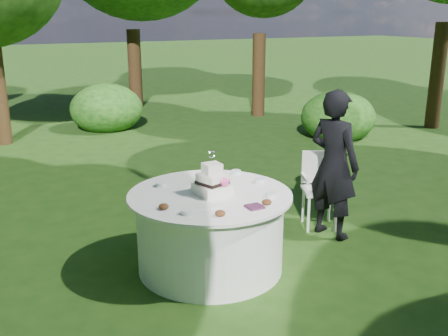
{
  "coord_description": "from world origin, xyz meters",
  "views": [
    {
      "loc": [
        -2.04,
        -4.2,
        2.41
      ],
      "look_at": [
        0.15,
        0.0,
        1.0
      ],
      "focal_mm": 42.0,
      "sensor_mm": 36.0,
      "label": 1
    }
  ],
  "objects_px": {
    "napkins": "(255,207)",
    "chair": "(319,183)",
    "cake": "(212,182)",
    "table": "(210,231)",
    "guest": "(334,165)"
  },
  "relations": [
    {
      "from": "table",
      "to": "cake",
      "type": "xyz_separation_m",
      "value": [
        0.02,
        -0.02,
        0.5
      ]
    },
    {
      "from": "napkins",
      "to": "guest",
      "type": "height_order",
      "value": "guest"
    },
    {
      "from": "napkins",
      "to": "chair",
      "type": "height_order",
      "value": "chair"
    },
    {
      "from": "napkins",
      "to": "table",
      "type": "relative_size",
      "value": 0.09
    },
    {
      "from": "cake",
      "to": "chair",
      "type": "bearing_deg",
      "value": 14.8
    },
    {
      "from": "napkins",
      "to": "guest",
      "type": "xyz_separation_m",
      "value": [
        1.36,
        0.61,
        0.05
      ]
    },
    {
      "from": "table",
      "to": "cake",
      "type": "height_order",
      "value": "cake"
    },
    {
      "from": "guest",
      "to": "table",
      "type": "height_order",
      "value": "guest"
    },
    {
      "from": "cake",
      "to": "chair",
      "type": "distance_m",
      "value": 1.68
    },
    {
      "from": "table",
      "to": "cake",
      "type": "distance_m",
      "value": 0.5
    },
    {
      "from": "napkins",
      "to": "chair",
      "type": "bearing_deg",
      "value": 32.87
    },
    {
      "from": "napkins",
      "to": "guest",
      "type": "distance_m",
      "value": 1.49
    },
    {
      "from": "napkins",
      "to": "table",
      "type": "bearing_deg",
      "value": 109.05
    },
    {
      "from": "cake",
      "to": "table",
      "type": "bearing_deg",
      "value": 130.92
    },
    {
      "from": "napkins",
      "to": "cake",
      "type": "height_order",
      "value": "cake"
    }
  ]
}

